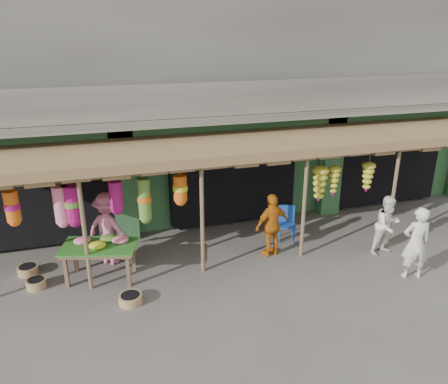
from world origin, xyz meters
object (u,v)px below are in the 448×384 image
object	(u,v)px
flower_table	(100,247)
person_front	(416,243)
blue_chair	(286,221)
person_vendor	(272,225)
person_shopper	(109,229)
person_right	(387,225)

from	to	relation	value
flower_table	person_front	distance (m)	6.95
blue_chair	person_vendor	distance (m)	1.04
person_vendor	person_shopper	bearing A→B (deg)	-23.81
flower_table	person_front	world-z (taller)	person_front
blue_chair	person_vendor	world-z (taller)	person_vendor
person_front	person_right	xyz separation A→B (m)	(0.12, 1.14, -0.09)
blue_chair	person_front	xyz separation A→B (m)	(1.90, -2.59, 0.33)
person_right	person_vendor	distance (m)	2.84
flower_table	blue_chair	world-z (taller)	flower_table
flower_table	person_vendor	bearing A→B (deg)	14.02
blue_chair	person_vendor	size ratio (longest dim) A/B	0.57
person_front	person_shopper	distance (m)	6.97
person_vendor	person_shopper	distance (m)	3.90
flower_table	person_shopper	size ratio (longest dim) A/B	1.02
person_front	person_right	world-z (taller)	person_front
blue_chair	person_right	world-z (taller)	person_right
flower_table	blue_chair	size ratio (longest dim) A/B	1.96
person_front	person_vendor	bearing A→B (deg)	-23.73
flower_table	blue_chair	distance (m)	4.80
person_shopper	person_right	bearing A→B (deg)	-153.86
flower_table	person_right	bearing A→B (deg)	8.36
person_right	flower_table	bearing A→B (deg)	162.26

